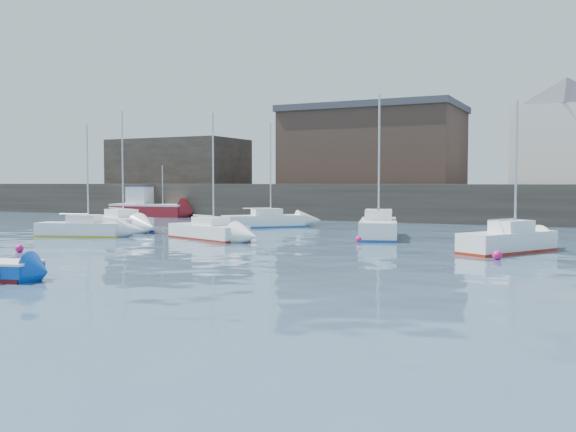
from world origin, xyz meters
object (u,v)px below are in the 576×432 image
at_px(sailboat_a, 81,229).
at_px(sailboat_c, 508,241).
at_px(fishing_boat, 148,207).
at_px(buoy_mid, 497,260).
at_px(sailboat_e, 120,223).
at_px(sailboat_f, 378,228).
at_px(buoy_far, 359,242).
at_px(sailboat_h, 263,220).
at_px(sailboat_b, 208,231).
at_px(buoy_near, 19,252).

distance_m(sailboat_a, sailboat_c, 23.54).
relative_size(fishing_boat, sailboat_a, 1.14).
bearing_deg(fishing_boat, buoy_mid, -31.14).
height_order(sailboat_e, sailboat_f, sailboat_f).
distance_m(fishing_boat, buoy_far, 30.74).
relative_size(sailboat_a, sailboat_h, 0.89).
xyz_separation_m(fishing_boat, buoy_far, (26.33, -15.85, -0.91)).
bearing_deg(sailboat_b, buoy_near, -113.12).
height_order(sailboat_c, buoy_mid, sailboat_c).
bearing_deg(sailboat_a, sailboat_f, 22.98).
distance_m(fishing_boat, sailboat_b, 25.36).
bearing_deg(sailboat_h, sailboat_b, -79.90).
relative_size(sailboat_f, buoy_far, 22.16).
height_order(fishing_boat, sailboat_c, sailboat_c).
bearing_deg(buoy_mid, sailboat_h, 144.44).
relative_size(sailboat_b, buoy_far, 18.70).
height_order(fishing_boat, sailboat_b, sailboat_b).
bearing_deg(buoy_near, sailboat_b, 66.88).
xyz_separation_m(fishing_boat, sailboat_e, (9.26, -14.63, -0.40)).
relative_size(fishing_boat, buoy_near, 20.20).
xyz_separation_m(sailboat_f, buoy_mid, (7.58, -7.81, -0.58)).
height_order(fishing_boat, buoy_near, fishing_boat).
height_order(sailboat_e, sailboat_h, sailboat_e).
bearing_deg(sailboat_f, buoy_mid, -45.87).
distance_m(fishing_boat, sailboat_f, 29.23).
bearing_deg(sailboat_e, fishing_boat, 122.34).
height_order(sailboat_e, buoy_far, sailboat_e).
bearing_deg(sailboat_b, sailboat_e, 160.98).
xyz_separation_m(sailboat_b, sailboat_c, (15.79, 0.26, 0.07)).
relative_size(sailboat_h, buoy_near, 19.93).
bearing_deg(sailboat_c, buoy_mid, -90.62).
distance_m(sailboat_b, sailboat_e, 9.41).
bearing_deg(buoy_near, buoy_mid, 18.32).
bearing_deg(sailboat_b, fishing_boat, 135.74).
xyz_separation_m(fishing_boat, sailboat_c, (33.95, -17.44, -0.39)).
distance_m(sailboat_f, buoy_far, 3.22).
bearing_deg(sailboat_c, sailboat_f, 148.00).
height_order(sailboat_f, sailboat_h, sailboat_f).
xyz_separation_m(fishing_boat, sailboat_b, (18.16, -17.69, -0.46)).
height_order(sailboat_f, buoy_near, sailboat_f).
relative_size(sailboat_f, sailboat_h, 1.12).
relative_size(fishing_boat, sailboat_h, 1.01).
xyz_separation_m(sailboat_b, sailboat_f, (8.18, 5.01, 0.13)).
relative_size(fishing_boat, buoy_far, 19.98).
bearing_deg(fishing_boat, sailboat_a, -61.60).
height_order(sailboat_c, sailboat_f, sailboat_f).
distance_m(sailboat_a, sailboat_e, 4.93).
distance_m(sailboat_a, buoy_mid, 23.46).
distance_m(sailboat_a, sailboat_f, 17.22).
bearing_deg(sailboat_h, buoy_far, -38.44).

